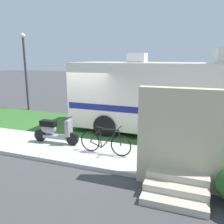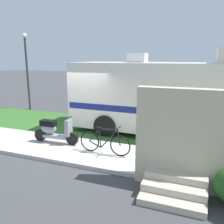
% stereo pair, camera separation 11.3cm
% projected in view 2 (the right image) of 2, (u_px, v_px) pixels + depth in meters
% --- Properties ---
extents(ground_plane, '(80.00, 80.00, 0.00)m').
position_uv_depth(ground_plane, '(74.00, 138.00, 9.15)').
color(ground_plane, '#424244').
extents(sidewalk, '(24.00, 2.00, 0.12)m').
position_uv_depth(sidewalk, '(57.00, 147.00, 8.05)').
color(sidewalk, beige).
rests_on(sidewalk, ground).
extents(grass_strip, '(24.00, 3.40, 0.08)m').
position_uv_depth(grass_strip, '(91.00, 127.00, 10.51)').
color(grass_strip, '#336628').
rests_on(grass_strip, ground).
extents(motorhome_rv, '(7.23, 2.76, 3.37)m').
position_uv_depth(motorhome_rv, '(166.00, 96.00, 9.21)').
color(motorhome_rv, silver).
rests_on(motorhome_rv, ground).
extents(scooter, '(1.72, 0.50, 0.97)m').
position_uv_depth(scooter, '(54.00, 130.00, 8.23)').
color(scooter, black).
rests_on(scooter, ground).
extents(bicycle, '(1.71, 0.52, 0.89)m').
position_uv_depth(bicycle, '(104.00, 142.00, 7.30)').
color(bicycle, black).
rests_on(bicycle, ground).
extents(pickup_truck_near, '(5.62, 2.28, 1.86)m').
position_uv_depth(pickup_truck_near, '(141.00, 94.00, 13.77)').
color(pickup_truck_near, '#B7B29E').
rests_on(pickup_truck_near, ground).
extents(porch_steps, '(2.00, 1.26, 2.40)m').
position_uv_depth(porch_steps, '(178.00, 150.00, 5.43)').
color(porch_steps, '#BCB29E').
rests_on(porch_steps, ground).
extents(bottle_green, '(0.07, 0.07, 0.23)m').
position_uv_depth(bottle_green, '(164.00, 160.00, 6.66)').
color(bottle_green, brown).
rests_on(bottle_green, ground).
extents(street_lamp_post, '(0.28, 0.28, 4.40)m').
position_uv_depth(street_lamp_post, '(27.00, 65.00, 13.61)').
color(street_lamp_post, '#333338').
rests_on(street_lamp_post, ground).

